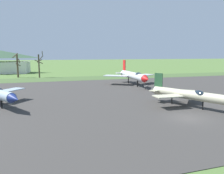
{
  "coord_description": "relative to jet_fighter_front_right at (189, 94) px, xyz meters",
  "views": [
    {
      "loc": [
        -16.39,
        -21.59,
        7.54
      ],
      "look_at": [
        -4.74,
        14.75,
        1.92
      ],
      "focal_mm": 35.64,
      "sensor_mm": 36.0,
      "label": 1
    }
  ],
  "objects": [
    {
      "name": "bare_tree_center",
      "position": [
        -20.31,
        49.71,
        2.44
      ],
      "size": [
        2.7,
        2.65,
        8.61
      ],
      "color": "#42382D",
      "rests_on": "ground"
    },
    {
      "name": "grass_verge_strip",
      "position": [
        -3.52,
        43.09,
        -1.85
      ],
      "size": [
        156.08,
        12.0,
        0.06
      ],
      "primitive_type": "cube",
      "color": "#40592E",
      "rests_on": "ground"
    },
    {
      "name": "visitor_building",
      "position": [
        -34.81,
        72.5,
        2.63
      ],
      "size": [
        22.36,
        13.51,
        9.08
      ],
      "color": "silver",
      "rests_on": "ground"
    },
    {
      "name": "jet_fighter_front_right",
      "position": [
        0.0,
        0.0,
        0.0
      ],
      "size": [
        8.82,
        12.59,
        4.6
      ],
      "color": "#B7B293",
      "rests_on": "ground"
    },
    {
      "name": "ground_plane",
      "position": [
        -3.52,
        -4.7,
        -1.88
      ],
      "size": [
        600.0,
        600.0,
        0.0
      ],
      "primitive_type": "plane",
      "color": "#4C6B33"
    },
    {
      "name": "bare_tree_left_of_center",
      "position": [
        -27.14,
        52.6,
        2.26
      ],
      "size": [
        2.58,
        2.62,
        8.03
      ],
      "color": "brown",
      "rests_on": "ground"
    },
    {
      "name": "info_placard_rear_left",
      "position": [
        1.05,
        15.81,
        -1.25
      ],
      "size": [
        0.64,
        0.26,
        0.96
      ],
      "color": "black",
      "rests_on": "ground"
    },
    {
      "name": "asphalt_apron",
      "position": [
        -3.52,
        10.97,
        -1.85
      ],
      "size": [
        96.08,
        52.24,
        0.05
      ],
      "primitive_type": "cube",
      "color": "#383533",
      "rests_on": "ground"
    },
    {
      "name": "jet_fighter_rear_left",
      "position": [
        1.45,
        23.36,
        0.58
      ],
      "size": [
        13.78,
        17.27,
        6.02
      ],
      "color": "silver",
      "rests_on": "ground"
    }
  ]
}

